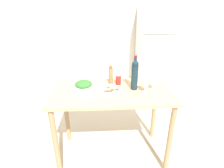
{
  "coord_description": "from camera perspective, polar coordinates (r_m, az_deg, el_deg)",
  "views": [
    {
      "loc": [
        -0.1,
        -1.74,
        1.73
      ],
      "look_at": [
        0.0,
        0.04,
        0.97
      ],
      "focal_mm": 28.0,
      "sensor_mm": 36.0,
      "label": 1
    }
  ],
  "objects": [
    {
      "name": "wall_back",
      "position": [
        3.94,
        -1.93,
        17.09
      ],
      "size": [
        6.4,
        0.08,
        2.6
      ],
      "color": "silver",
      "rests_on": "ground_plane"
    },
    {
      "name": "wine_glass_near",
      "position": [
        1.87,
        10.92,
        0.39
      ],
      "size": [
        0.07,
        0.07,
        0.15
      ],
      "color": "silver",
      "rests_on": "prep_counter"
    },
    {
      "name": "wine_bottle",
      "position": [
        1.9,
        7.41,
        3.14
      ],
      "size": [
        0.07,
        0.07,
        0.38
      ],
      "color": "#142833",
      "rests_on": "prep_counter"
    },
    {
      "name": "salt_canister",
      "position": [
        2.06,
        2.1,
        1.54
      ],
      "size": [
        0.06,
        0.06,
        0.13
      ],
      "color": "#B2231E",
      "rests_on": "prep_counter"
    },
    {
      "name": "wine_glass_far",
      "position": [
        1.96,
        13.37,
        1.22
      ],
      "size": [
        0.07,
        0.07,
        0.15
      ],
      "color": "silver",
      "rests_on": "prep_counter"
    },
    {
      "name": "refrigerator",
      "position": [
        3.82,
        13.7,
        10.16
      ],
      "size": [
        0.71,
        0.64,
        1.81
      ],
      "color": "silver",
      "rests_on": "ground_plane"
    },
    {
      "name": "ground_plane",
      "position": [
        2.45,
        0.05,
        -21.51
      ],
      "size": [
        14.0,
        14.0,
        0.0
      ],
      "primitive_type": "plane",
      "color": "#BCAD93"
    },
    {
      "name": "prep_counter",
      "position": [
        1.99,
        0.06,
        -5.6
      ],
      "size": [
        1.32,
        0.71,
        0.91
      ],
      "color": "tan",
      "rests_on": "ground_plane"
    },
    {
      "name": "homemade_pizza",
      "position": [
        1.9,
        -1.22,
        -2.02
      ],
      "size": [
        0.28,
        0.28,
        0.03
      ],
      "color": "beige",
      "rests_on": "prep_counter"
    },
    {
      "name": "pepper_mill",
      "position": [
        2.06,
        -0.4,
        3.12
      ],
      "size": [
        0.05,
        0.05,
        0.23
      ],
      "color": "olive",
      "rests_on": "prep_counter"
    },
    {
      "name": "salad_bowl",
      "position": [
        1.9,
        -9.22,
        -0.84
      ],
      "size": [
        0.21,
        0.21,
        0.12
      ],
      "color": "white",
      "rests_on": "prep_counter"
    }
  ]
}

